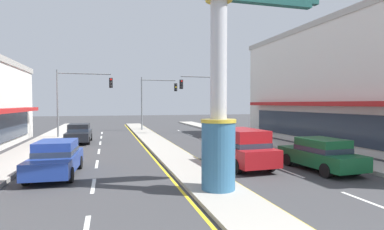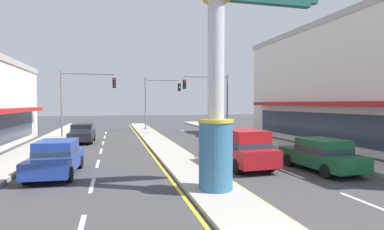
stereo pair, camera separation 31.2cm
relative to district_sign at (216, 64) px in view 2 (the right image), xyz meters
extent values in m
cube|color=#A39E93|center=(0.00, 11.00, -4.49)|extent=(2.03, 52.00, 0.14)
cube|color=#ADA89E|center=(-8.73, 9.00, -4.47)|extent=(2.23, 60.00, 0.18)
cube|color=#ADA89E|center=(8.73, 9.00, -4.47)|extent=(2.23, 60.00, 0.18)
cube|color=silver|center=(-4.32, -2.20, -4.55)|extent=(0.14, 2.20, 0.01)
cube|color=silver|center=(-4.32, 2.20, -4.55)|extent=(0.14, 2.20, 0.01)
cube|color=silver|center=(-4.32, 6.60, -4.55)|extent=(0.14, 2.20, 0.01)
cube|color=silver|center=(-4.32, 11.00, -4.55)|extent=(0.14, 2.20, 0.01)
cube|color=silver|center=(-4.32, 15.40, -4.55)|extent=(0.14, 2.20, 0.01)
cube|color=silver|center=(-4.32, 19.80, -4.55)|extent=(0.14, 2.20, 0.01)
cube|color=silver|center=(-4.32, 24.20, -4.55)|extent=(0.14, 2.20, 0.01)
cube|color=silver|center=(4.32, -2.20, -4.55)|extent=(0.14, 2.20, 0.01)
cube|color=silver|center=(4.32, 2.20, -4.55)|extent=(0.14, 2.20, 0.01)
cube|color=silver|center=(4.32, 6.60, -4.55)|extent=(0.14, 2.20, 0.01)
cube|color=silver|center=(4.32, 11.00, -4.55)|extent=(0.14, 2.20, 0.01)
cube|color=silver|center=(4.32, 15.40, -4.55)|extent=(0.14, 2.20, 0.01)
cube|color=silver|center=(4.32, 19.80, -4.55)|extent=(0.14, 2.20, 0.01)
cube|color=silver|center=(4.32, 24.20, -4.55)|extent=(0.14, 2.20, 0.01)
cube|color=yellow|center=(-1.20, 11.00, -4.55)|extent=(0.12, 52.00, 0.01)
cube|color=yellow|center=(1.20, 11.00, -4.55)|extent=(0.12, 52.00, 0.01)
cylinder|color=#33668C|center=(0.00, 0.00, -3.23)|extent=(1.19, 1.19, 2.37)
cylinder|color=gold|center=(0.00, 0.00, -1.99)|extent=(1.25, 1.25, 0.12)
cylinder|color=#B7B7BC|center=(0.00, 0.00, 0.16)|extent=(0.58, 0.58, 4.42)
cube|color=silver|center=(14.89, 8.16, -0.09)|extent=(7.27, 24.16, 8.94)
cube|color=#A8A49C|center=(14.89, 8.16, 4.61)|extent=(7.42, 24.64, 0.45)
cube|color=#B21E1E|center=(10.80, 8.16, -1.40)|extent=(0.90, 20.54, 0.30)
cube|color=#283342|center=(11.21, 8.16, -3.06)|extent=(0.08, 19.81, 2.00)
cylinder|color=slate|center=(-8.02, 19.44, -1.46)|extent=(0.16, 0.16, 6.20)
cylinder|color=slate|center=(-5.71, 19.44, 1.34)|extent=(4.62, 0.12, 0.12)
cube|color=black|center=(-3.40, 19.28, 0.53)|extent=(0.32, 0.24, 0.92)
sphere|color=red|center=(-3.40, 19.14, 0.83)|extent=(0.17, 0.17, 0.17)
sphere|color=black|center=(-3.40, 19.14, 0.53)|extent=(0.17, 0.17, 0.17)
sphere|color=black|center=(-3.40, 19.14, 0.23)|extent=(0.17, 0.17, 0.17)
cylinder|color=slate|center=(8.02, 19.78, -1.46)|extent=(0.16, 0.16, 6.20)
cylinder|color=slate|center=(5.71, 19.78, 1.34)|extent=(4.62, 0.12, 0.12)
cube|color=black|center=(3.40, 19.62, 0.53)|extent=(0.32, 0.24, 0.92)
sphere|color=red|center=(3.40, 19.48, 0.83)|extent=(0.17, 0.17, 0.17)
sphere|color=black|center=(3.40, 19.48, 0.53)|extent=(0.17, 0.17, 0.17)
sphere|color=black|center=(3.40, 19.48, 0.23)|extent=(0.17, 0.17, 0.17)
cylinder|color=slate|center=(0.10, 25.36, -1.46)|extent=(0.16, 0.16, 6.20)
cylinder|color=slate|center=(2.08, 25.36, 1.34)|extent=(3.96, 0.12, 0.12)
cube|color=black|center=(4.06, 25.20, 0.53)|extent=(0.32, 0.24, 0.92)
sphere|color=black|center=(4.06, 25.06, 0.83)|extent=(0.17, 0.17, 0.17)
sphere|color=yellow|center=(4.06, 25.06, 0.53)|extent=(0.17, 0.17, 0.17)
sphere|color=black|center=(4.06, 25.06, 0.23)|extent=(0.17, 0.17, 0.17)
cube|color=#14562D|center=(5.97, 2.21, -3.96)|extent=(1.95, 4.38, 0.66)
cube|color=#14562D|center=(5.97, 2.04, -3.33)|extent=(1.65, 2.22, 0.60)
cube|color=#283342|center=(5.97, 2.04, -3.51)|extent=(1.68, 2.24, 0.24)
cylinder|color=black|center=(5.10, 3.51, -4.25)|extent=(0.25, 0.63, 0.62)
cylinder|color=black|center=(6.71, 3.58, -4.25)|extent=(0.25, 0.63, 0.62)
cylinder|color=black|center=(5.22, 0.84, -4.25)|extent=(0.25, 0.63, 0.62)
cylinder|color=black|center=(6.84, 0.92, -4.25)|extent=(0.25, 0.63, 0.62)
cube|color=maroon|center=(2.67, 4.02, -3.86)|extent=(2.12, 4.69, 0.80)
cube|color=maroon|center=(2.68, 3.83, -3.06)|extent=(1.81, 2.93, 0.80)
cube|color=#283342|center=(2.68, 3.83, -3.34)|extent=(1.85, 2.96, 0.24)
cylinder|color=black|center=(1.73, 5.40, -4.22)|extent=(0.25, 0.69, 0.68)
cylinder|color=black|center=(3.47, 5.48, -4.22)|extent=(0.25, 0.69, 0.68)
cylinder|color=black|center=(1.86, 2.55, -4.22)|extent=(0.25, 0.69, 0.68)
cylinder|color=black|center=(3.61, 2.63, -4.22)|extent=(0.25, 0.69, 0.68)
cube|color=navy|center=(-5.97, 4.31, -3.96)|extent=(1.99, 4.39, 0.66)
cube|color=navy|center=(-5.96, 4.48, -3.33)|extent=(1.66, 2.23, 0.60)
cube|color=#283342|center=(-5.96, 4.48, -3.51)|extent=(1.70, 2.25, 0.24)
cylinder|color=black|center=(-5.23, 2.93, -4.25)|extent=(0.25, 0.63, 0.62)
cylinder|color=black|center=(-6.85, 3.02, -4.25)|extent=(0.25, 0.63, 0.62)
cylinder|color=black|center=(-5.09, 5.59, -4.25)|extent=(0.25, 0.63, 0.62)
cylinder|color=black|center=(-6.70, 5.68, -4.25)|extent=(0.25, 0.63, 0.62)
cube|color=black|center=(-5.97, 16.03, -3.96)|extent=(1.83, 4.33, 0.66)
cube|color=black|center=(-5.96, 16.20, -3.33)|extent=(1.58, 2.18, 0.60)
cube|color=#283342|center=(-5.96, 16.20, -3.51)|extent=(1.62, 2.20, 0.24)
cylinder|color=black|center=(-5.18, 14.68, -4.25)|extent=(0.23, 0.62, 0.62)
cylinder|color=black|center=(-6.80, 14.71, -4.25)|extent=(0.23, 0.62, 0.62)
cylinder|color=black|center=(-5.13, 17.35, -4.25)|extent=(0.23, 0.62, 0.62)
cylinder|color=black|center=(-6.75, 17.38, -4.25)|extent=(0.23, 0.62, 0.62)
camera|label=1|loc=(-3.78, -10.10, -1.38)|focal=28.62mm
camera|label=2|loc=(-3.48, -10.18, -1.38)|focal=28.62mm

